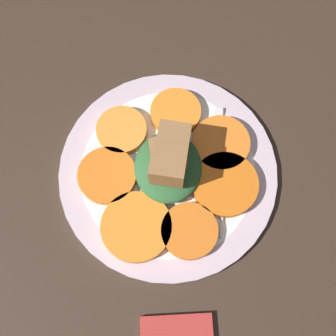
# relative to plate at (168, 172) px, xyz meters

# --- Properties ---
(table_slab) EXTENTS (1.20, 1.20, 0.02)m
(table_slab) POSITION_rel_plate_xyz_m (0.00, 0.00, -0.02)
(table_slab) COLOR #38281E
(table_slab) RESTS_ON ground
(plate) EXTENTS (0.29, 0.29, 0.01)m
(plate) POSITION_rel_plate_xyz_m (0.00, 0.00, 0.00)
(plate) COLOR silver
(plate) RESTS_ON table_slab
(carrot_slice_0) EXTENTS (0.08, 0.08, 0.01)m
(carrot_slice_0) POSITION_rel_plate_xyz_m (-0.01, 0.08, 0.01)
(carrot_slice_0) COLOR orange
(carrot_slice_0) RESTS_ON plate
(carrot_slice_1) EXTENTS (0.09, 0.09, 0.01)m
(carrot_slice_1) POSITION_rel_plate_xyz_m (-0.08, 0.04, 0.01)
(carrot_slice_1) COLOR orange
(carrot_slice_1) RESTS_ON plate
(carrot_slice_2) EXTENTS (0.07, 0.07, 0.01)m
(carrot_slice_2) POSITION_rel_plate_xyz_m (-0.08, -0.02, 0.01)
(carrot_slice_2) COLOR orange
(carrot_slice_2) RESTS_ON plate
(carrot_slice_3) EXTENTS (0.09, 0.09, 0.01)m
(carrot_slice_3) POSITION_rel_plate_xyz_m (-0.03, -0.07, 0.01)
(carrot_slice_3) COLOR orange
(carrot_slice_3) RESTS_ON plate
(carrot_slice_4) EXTENTS (0.08, 0.08, 0.01)m
(carrot_slice_4) POSITION_rel_plate_xyz_m (0.03, -0.07, 0.01)
(carrot_slice_4) COLOR orange
(carrot_slice_4) RESTS_ON plate
(carrot_slice_5) EXTENTS (0.07, 0.07, 0.01)m
(carrot_slice_5) POSITION_rel_plate_xyz_m (0.08, -0.01, 0.01)
(carrot_slice_5) COLOR orange
(carrot_slice_5) RESTS_ON plate
(carrot_slice_6) EXTENTS (0.07, 0.07, 0.01)m
(carrot_slice_6) POSITION_rel_plate_xyz_m (0.06, 0.06, 0.01)
(carrot_slice_6) COLOR orange
(carrot_slice_6) RESTS_ON plate
(center_pile) EXTENTS (0.10, 0.09, 0.07)m
(center_pile) POSITION_rel_plate_xyz_m (0.00, -0.00, 0.04)
(center_pile) COLOR #2D6033
(center_pile) RESTS_ON plate
(fork) EXTENTS (0.18, 0.04, 0.00)m
(fork) POSITION_rel_plate_xyz_m (-0.01, -0.06, 0.01)
(fork) COLOR silver
(fork) RESTS_ON plate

